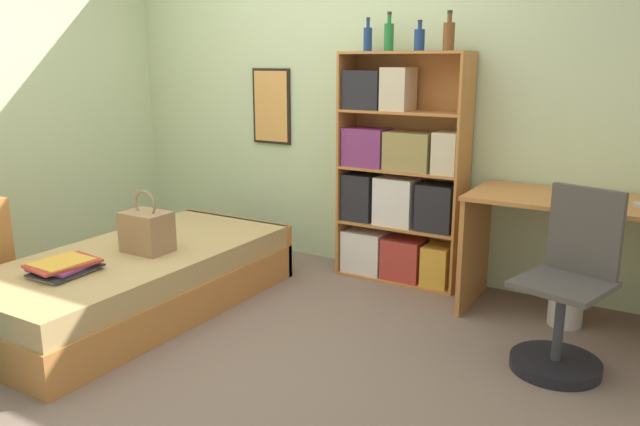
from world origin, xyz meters
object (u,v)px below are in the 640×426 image
bottle_green (368,38)px  waste_bin (566,303)px  bottle_blue (449,35)px  book_stack_on_bed (63,267)px  bed (139,280)px  bookcase (397,183)px  desk (589,237)px  bottle_brown (389,36)px  handbag (147,231)px  bottle_clear (419,39)px  desk_chair (565,312)px

bottle_green → waste_bin: bottle_green is taller
bottle_green → bottle_blue: bottle_blue is taller
bottle_blue → book_stack_on_bed: bearing=-129.7°
bed → bottle_blue: (1.51, 1.33, 1.52)m
bookcase → bed: bearing=-130.6°
desk → bottle_brown: bearing=173.3°
handbag → desk: 2.68m
handbag → bottle_clear: (1.24, 1.30, 1.17)m
bottle_clear → desk_chair: size_ratio=0.21×
book_stack_on_bed → bottle_green: bearing=64.3°
bed → bottle_green: 2.25m
bed → desk: bearing=25.9°
bed → bookcase: (1.17, 1.36, 0.52)m
book_stack_on_bed → bottle_brown: bottle_brown is taller
bed → desk_chair: bearing=12.7°
handbag → desk: size_ratio=0.28×
bookcase → bottle_green: bottle_green is taller
book_stack_on_bed → bookcase: (1.20, 1.88, 0.28)m
bookcase → desk_chair: bearing=-31.7°
bottle_green → waste_bin: 2.18m
desk → desk_chair: 0.68m
bottle_green → waste_bin: bearing=-10.1°
book_stack_on_bed → desk: bearing=34.5°
desk_chair → waste_bin: desk_chair is taller
book_stack_on_bed → bottle_brown: size_ratio=1.48×
bottle_blue → waste_bin: size_ratio=0.89×
desk_chair → bed: bearing=-167.3°
book_stack_on_bed → waste_bin: (2.42, 1.66, -0.29)m
bottle_brown → desk_chair: (1.40, -0.80, -1.41)m
bottle_brown → waste_bin: bottle_brown is taller
handbag → desk_chair: bearing=12.4°
bottle_brown → waste_bin: (1.32, -0.23, -1.58)m
bottle_brown → bottle_blue: (0.43, -0.03, -0.00)m
book_stack_on_bed → desk_chair: (2.50, 1.08, -0.12)m
bottle_green → bottle_brown: 0.18m
bed → waste_bin: bed is taller
book_stack_on_bed → desk: size_ratio=0.28×
bottle_clear → desk: bearing=-6.6°
bed → desk_chair: (2.48, 0.56, 0.12)m
book_stack_on_bed → handbag: bearing=80.2°
waste_bin → desk: bearing=39.0°
bottle_clear → bottle_blue: (0.20, -0.00, 0.02)m
desk → book_stack_on_bed: bearing=-145.5°
book_stack_on_bed → bottle_blue: size_ratio=1.54×
bookcase → bottle_green: (-0.27, 0.04, 1.00)m
book_stack_on_bed → desk: 3.04m
handbag → bottle_green: 1.99m
bottle_green → bookcase: bearing=-8.0°
desk_chair → waste_bin: 0.61m
bed → bottle_blue: bottle_blue is taller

